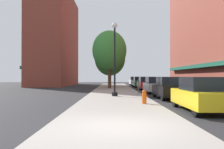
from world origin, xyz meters
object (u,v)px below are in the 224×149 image
(tree_mid, at_px, (110,58))
(car_white, at_px, (134,81))
(car_green, at_px, (139,82))
(parking_meter_near, at_px, (138,85))
(car_yellow, at_px, (200,95))
(tree_near, at_px, (109,50))
(car_silver, at_px, (154,85))
(car_black, at_px, (168,88))
(lamppost, at_px, (114,58))
(fire_hydrant, at_px, (144,97))
(car_red, at_px, (145,83))

(tree_mid, height_order, car_white, tree_mid)
(car_green, bearing_deg, parking_meter_near, -98.89)
(parking_meter_near, height_order, car_yellow, car_yellow)
(tree_near, xyz_separation_m, car_yellow, (4.62, -19.61, -4.34))
(car_silver, bearing_deg, car_black, -89.02)
(parking_meter_near, relative_size, car_black, 0.30)
(car_black, bearing_deg, car_yellow, -89.15)
(tree_near, bearing_deg, lamppost, -87.38)
(parking_meter_near, bearing_deg, car_green, 83.12)
(lamppost, relative_size, fire_hydrant, 7.47)
(car_silver, xyz_separation_m, car_white, (0.00, 20.78, 0.00))
(car_green, bearing_deg, car_black, -92.02)
(car_green, bearing_deg, tree_near, -129.41)
(tree_near, distance_m, car_black, 14.74)
(tree_near, xyz_separation_m, car_white, (4.62, 13.38, -4.34))
(lamppost, distance_m, tree_mid, 17.00)
(car_white, bearing_deg, car_black, -91.92)
(parking_meter_near, height_order, tree_near, tree_near)
(car_white, bearing_deg, car_yellow, -91.92)
(tree_near, bearing_deg, car_silver, -58.03)
(tree_mid, xyz_separation_m, car_silver, (4.60, -12.18, -3.70))
(parking_meter_near, bearing_deg, lamppost, -136.10)
(lamppost, bearing_deg, car_white, 80.95)
(car_red, relative_size, car_green, 1.00)
(tree_mid, relative_size, car_white, 1.65)
(parking_meter_near, relative_size, car_yellow, 0.30)
(lamppost, xyz_separation_m, tree_near, (-0.56, 12.16, 1.94))
(fire_hydrant, relative_size, car_silver, 0.18)
(fire_hydrant, height_order, parking_meter_near, parking_meter_near)
(car_red, bearing_deg, lamppost, -111.00)
(car_red, bearing_deg, parking_meter_near, -102.96)
(parking_meter_near, bearing_deg, car_black, -58.54)
(parking_meter_near, xyz_separation_m, car_green, (1.95, 16.17, -0.14))
(car_green, bearing_deg, car_yellow, -92.02)
(fire_hydrant, height_order, tree_mid, tree_mid)
(lamppost, height_order, tree_mid, tree_mid)
(parking_meter_near, bearing_deg, tree_mid, 100.07)
(car_red, xyz_separation_m, car_white, (0.00, 14.61, 0.00))
(lamppost, distance_m, car_yellow, 8.82)
(tree_mid, height_order, car_yellow, tree_mid)
(car_white, bearing_deg, car_green, -91.92)
(car_yellow, xyz_separation_m, car_green, (0.00, 25.66, 0.00))
(car_black, xyz_separation_m, car_white, (0.00, 26.69, 0.00))
(lamppost, height_order, car_yellow, lamppost)
(tree_mid, xyz_separation_m, car_green, (4.60, 1.27, -3.70))
(car_silver, bearing_deg, parking_meter_near, -124.69)
(lamppost, height_order, car_black, lamppost)
(lamppost, relative_size, tree_mid, 0.83)
(car_black, xyz_separation_m, car_red, (0.00, 12.08, 0.00))
(parking_meter_near, bearing_deg, car_red, 77.63)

